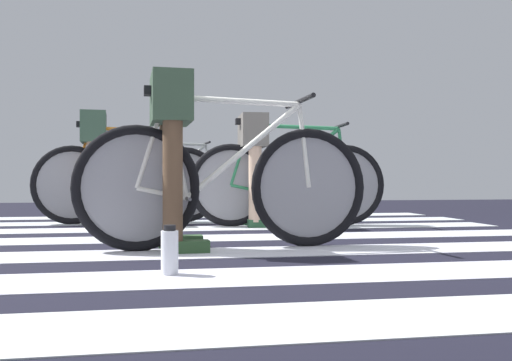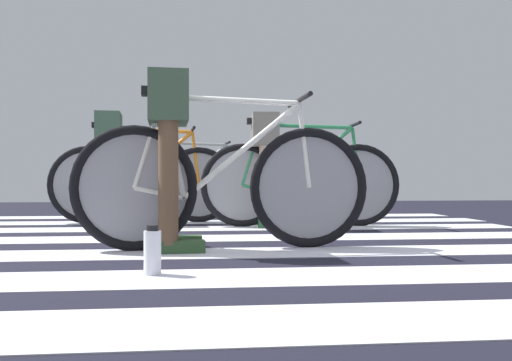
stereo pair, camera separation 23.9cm
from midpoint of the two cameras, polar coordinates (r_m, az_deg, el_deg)
ground at (r=3.35m, az=-7.47°, el=-7.03°), size 18.00×14.00×0.02m
crosswalk_markings at (r=3.08m, az=-6.63°, el=-7.45°), size 5.44×6.53×0.00m
bicycle_1_of_4 at (r=3.23m, az=-5.30°, el=-0.27°), size 1.74×0.52×0.93m
cyclist_1_of_4 at (r=3.21m, az=-10.81°, el=4.48°), size 0.33×0.42×1.01m
bicycle_2_of_4 at (r=4.83m, az=1.98°, el=-0.15°), size 1.74×0.52×0.93m
cyclist_2_of_4 at (r=4.79m, az=-1.68°, el=2.72°), size 0.32×0.42×0.97m
bicycle_3_of_4 at (r=5.27m, az=-14.20°, el=-0.13°), size 1.74×0.52×0.93m
cyclist_3_of_4 at (r=5.29m, az=-17.57°, el=2.85°), size 0.34×0.42×1.02m
bicycle_4_of_4 at (r=7.17m, az=-9.70°, el=-0.08°), size 1.73×0.52×0.93m
cyclist_4_of_4 at (r=7.14m, az=-12.18°, el=2.15°), size 0.35×0.43×1.02m
water_bottle at (r=2.40m, az=-11.74°, el=-7.22°), size 0.07×0.07×0.21m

